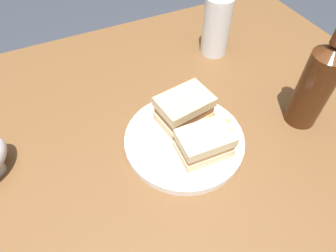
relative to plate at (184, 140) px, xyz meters
name	(u,v)px	position (x,y,z in m)	size (l,w,h in m)	color
ground_plane	(160,238)	(0.04, -0.07, -0.73)	(6.00, 6.00, 0.00)	#333842
dining_table	(157,199)	(0.04, -0.07, -0.37)	(1.28, 0.88, 0.72)	brown
plate	(184,140)	(0.00, 0.00, 0.00)	(0.25, 0.25, 0.02)	white
sandwich_half_left	(204,143)	(-0.02, 0.05, 0.04)	(0.11, 0.08, 0.06)	beige
sandwich_half_right	(184,109)	(-0.02, -0.05, 0.04)	(0.12, 0.09, 0.06)	#CCB284
potato_wedge_front	(217,122)	(-0.08, 0.00, 0.02)	(0.05, 0.02, 0.02)	#B77F33
potato_wedge_middle	(221,134)	(-0.07, 0.03, 0.02)	(0.05, 0.02, 0.01)	#B77F33
potato_wedge_back	(211,127)	(-0.06, 0.01, 0.02)	(0.04, 0.02, 0.02)	#AD702D
potato_wedge_left_edge	(215,125)	(-0.07, 0.00, 0.02)	(0.05, 0.02, 0.02)	#B77F33
potato_wedge_right_edge	(204,118)	(-0.06, -0.03, 0.02)	(0.04, 0.02, 0.01)	#B77F33
pint_glass	(216,30)	(-0.23, -0.26, 0.06)	(0.07, 0.07, 0.16)	white
cider_bottle	(317,83)	(-0.27, 0.05, 0.10)	(0.07, 0.07, 0.27)	#47230F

